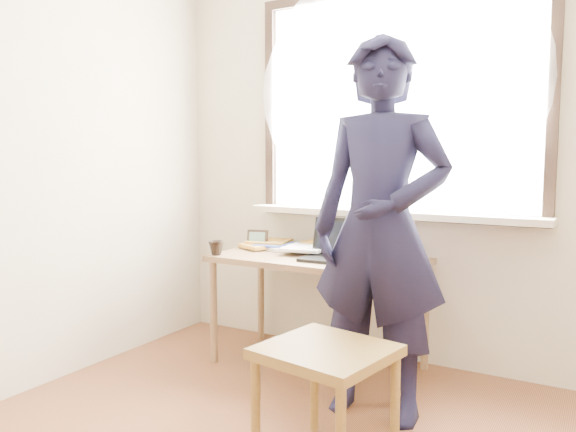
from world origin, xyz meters
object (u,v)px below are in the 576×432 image
Objects in this scene: laptop at (336,250)px; work_chair at (326,365)px; mug_white at (326,244)px; desk at (318,268)px; mug_dark at (216,248)px; person at (380,229)px.

laptop reaches higher than work_chair.
laptop is 0.32m from mug_white.
desk is 1.12m from work_chair.
laptop is 1.07m from work_chair.
desk is 3.54× the size of laptop.
mug_dark is (-0.51, -0.48, -0.00)m from mug_white.
desk is 11.11× the size of mug_white.
mug_white reaches higher than mug_dark.
mug_white is 0.20× the size of work_chair.
person is (1.12, -0.17, 0.21)m from mug_dark.
mug_dark is (-0.57, -0.26, 0.11)m from desk.
desk is 0.77m from person.
mug_white is at bearing 116.24° from work_chair.
laptop is at bearing 133.80° from person.
laptop is (0.13, -0.03, 0.13)m from desk.
laptop reaches higher than mug_dark.
laptop reaches higher than desk.
mug_dark is at bearing 168.39° from person.
laptop is 0.61m from person.
desk is at bearing 167.07° from laptop.
mug_dark is at bearing 146.98° from work_chair.
mug_white is 0.70m from mug_dark.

